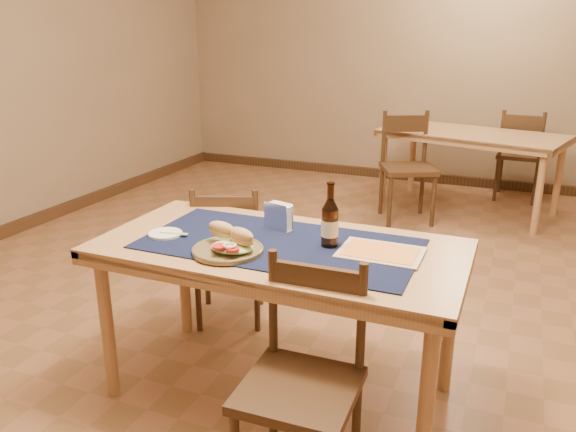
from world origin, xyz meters
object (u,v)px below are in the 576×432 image
at_px(back_table, 471,141).
at_px(chair_main_far, 229,251).
at_px(beer_bottle, 330,223).
at_px(napkin_holder, 279,217).
at_px(sandwich_plate, 229,245).
at_px(chair_main_near, 303,378).
at_px(main_table, 279,262).

bearing_deg(back_table, chair_main_far, -110.43).
bearing_deg(beer_bottle, chair_main_far, 147.94).
bearing_deg(napkin_holder, sandwich_plate, -101.71).
relative_size(chair_main_near, napkin_holder, 5.63).
height_order(sandwich_plate, beer_bottle, beer_bottle).
bearing_deg(main_table, sandwich_plate, -129.49).
height_order(main_table, beer_bottle, beer_bottle).
bearing_deg(sandwich_plate, main_table, 50.51).
bearing_deg(beer_bottle, back_table, 85.03).
relative_size(main_table, napkin_holder, 10.36).
distance_m(chair_main_far, sandwich_plate, 0.89).
xyz_separation_m(sandwich_plate, beer_bottle, (0.36, 0.23, 0.07)).
height_order(chair_main_near, beer_bottle, beer_bottle).
xyz_separation_m(chair_main_near, beer_bottle, (-0.09, 0.54, 0.41)).
distance_m(back_table, napkin_holder, 3.22).
bearing_deg(back_table, main_table, -98.49).
bearing_deg(main_table, chair_main_near, -58.05).
xyz_separation_m(back_table, beer_bottle, (-0.29, -3.28, 0.19)).
height_order(chair_main_far, beer_bottle, beer_bottle).
distance_m(chair_main_near, napkin_holder, 0.84).
bearing_deg(main_table, napkin_holder, 114.42).
bearing_deg(sandwich_plate, back_table, 79.58).
xyz_separation_m(sandwich_plate, napkin_holder, (0.07, 0.35, 0.03)).
distance_m(beer_bottle, napkin_holder, 0.31).
relative_size(main_table, back_table, 0.90).
relative_size(main_table, beer_bottle, 5.66).
xyz_separation_m(back_table, chair_main_far, (-1.05, -2.81, -0.23)).
xyz_separation_m(chair_main_far, chair_main_near, (0.85, -1.01, 0.01)).
height_order(back_table, beer_bottle, beer_bottle).
bearing_deg(sandwich_plate, napkin_holder, 78.29).
height_order(chair_main_far, napkin_holder, napkin_holder).
distance_m(main_table, sandwich_plate, 0.26).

